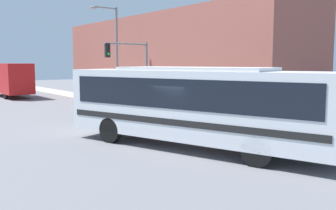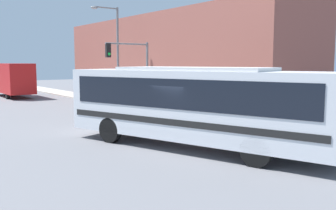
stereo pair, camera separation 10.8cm
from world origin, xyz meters
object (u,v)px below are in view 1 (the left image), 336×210
delivery_truck (11,79)px  traffic_light_pole (132,63)px  city_bus (194,102)px  street_lamp (114,48)px  parking_meter (144,95)px  fire_hydrant (194,111)px

delivery_truck → traffic_light_pole: 17.10m
city_bus → traffic_light_pole: traffic_light_pole is taller
city_bus → street_lamp: bearing=54.2°
traffic_light_pole → city_bus: bearing=-109.3°
street_lamp → traffic_light_pole: bearing=-103.4°
city_bus → parking_meter: size_ratio=7.94×
city_bus → parking_meter: (4.81, 10.83, -0.78)m
traffic_light_pole → parking_meter: (1.06, 0.11, -2.25)m
parking_meter → traffic_light_pole: bearing=-174.0°
street_lamp → delivery_truck: bearing=110.3°
delivery_truck → street_lamp: size_ratio=1.09×
parking_meter → delivery_truck: bearing=105.6°
city_bus → parking_meter: bearing=47.9°
traffic_light_pole → parking_meter: 2.49m
street_lamp → fire_hydrant: bearing=-89.8°
city_bus → traffic_light_pole: bearing=52.6°
city_bus → delivery_truck: delivery_truck is taller
delivery_truck → street_lamp: bearing=-69.7°
city_bus → traffic_light_pole: (3.75, 10.71, 1.47)m
parking_meter → city_bus: bearing=-113.9°
city_bus → traffic_light_pole: 11.45m
city_bus → fire_hydrant: 7.40m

